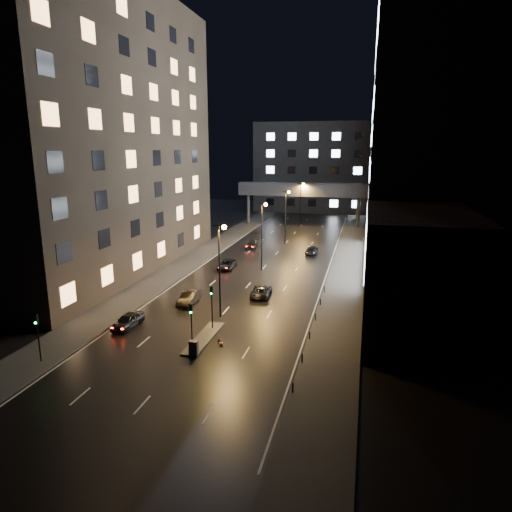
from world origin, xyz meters
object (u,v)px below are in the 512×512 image
object	(u,v)px
car_toward_a	(261,291)
car_toward_b	(312,250)
car_away_c	(227,265)
utility_cabinet	(194,348)
car_away_d	(252,245)
car_away_b	(189,298)
car_away_a	(128,321)

from	to	relation	value
car_toward_a	car_toward_b	xyz separation A→B (m)	(3.25, 24.89, 0.03)
car_away_c	car_toward_a	distance (m)	14.00
car_toward_a	car_toward_b	bearing A→B (deg)	-101.88
car_away_c	utility_cabinet	bearing A→B (deg)	-81.96
car_away_d	car_toward_a	size ratio (longest dim) A/B	0.93
car_away_d	car_away_b	bearing A→B (deg)	-91.99
car_away_a	utility_cabinet	xyz separation A→B (m)	(8.92, -4.60, 0.04)
car_away_b	car_toward_b	distance (m)	31.67
car_away_b	utility_cabinet	distance (m)	14.00
car_away_a	car_away_c	world-z (taller)	car_away_a
utility_cabinet	car_away_d	bearing A→B (deg)	91.83
car_away_a	car_toward_b	xyz separation A→B (m)	(14.20, 38.00, -0.03)
car_toward_a	car_away_b	bearing A→B (deg)	28.27
car_away_c	car_toward_b	size ratio (longest dim) A/B	1.01
car_away_d	car_toward_b	size ratio (longest dim) A/B	0.93
car_away_c	car_away_d	size ratio (longest dim) A/B	1.08
car_away_b	car_away_d	bearing A→B (deg)	88.58
car_toward_b	utility_cabinet	size ratio (longest dim) A/B	3.88
car_toward_b	car_away_a	bearing A→B (deg)	67.99
car_away_d	car_away_a	bearing A→B (deg)	-96.92
car_away_a	car_away_d	size ratio (longest dim) A/B	0.95
car_away_d	utility_cabinet	world-z (taller)	utility_cabinet
car_away_a	car_away_d	xyz separation A→B (m)	(3.07, 39.98, -0.08)
car_away_d	utility_cabinet	bearing A→B (deg)	-85.05
car_toward_a	utility_cabinet	bearing A→B (deg)	79.03
utility_cabinet	car_toward_b	bearing A→B (deg)	77.29
car_away_d	car_toward_a	world-z (taller)	car_toward_a
car_away_c	car_away_d	distance (m)	15.38
car_away_a	car_toward_b	distance (m)	40.57
car_toward_b	car_toward_a	bearing A→B (deg)	81.04
car_away_a	car_away_d	world-z (taller)	car_away_a
car_away_d	car_toward_b	world-z (taller)	car_toward_b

